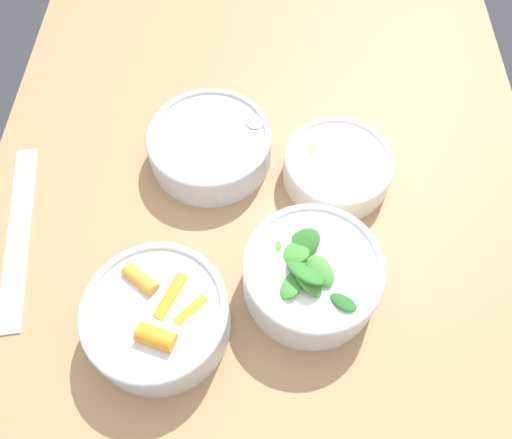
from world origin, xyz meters
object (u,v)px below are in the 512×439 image
object	(u,v)px
bowl_carrots	(158,317)
bowl_beans_hotdog	(210,146)
bowl_cookies	(337,167)
bowl_greens	(310,274)
ruler	(18,233)

from	to	relation	value
bowl_carrots	bowl_beans_hotdog	xyz separation A→B (m)	(0.25, -0.04, -0.01)
bowl_beans_hotdog	bowl_cookies	world-z (taller)	bowl_beans_hotdog
bowl_greens	ruler	xyz separation A→B (m)	(0.06, 0.38, -0.03)
bowl_greens	bowl_beans_hotdog	bearing A→B (deg)	34.32
ruler	bowl_cookies	bearing A→B (deg)	-76.52
bowl_carrots	bowl_greens	distance (m)	0.18
bowl_carrots	bowl_cookies	world-z (taller)	bowl_carrots
bowl_beans_hotdog	bowl_greens	bearing A→B (deg)	-145.68
bowl_carrots	ruler	size ratio (longest dim) A/B	0.60
bowl_beans_hotdog	bowl_carrots	bearing A→B (deg)	170.85
ruler	bowl_greens	bearing A→B (deg)	-99.64
bowl_beans_hotdog	ruler	bearing A→B (deg)	118.29
bowl_beans_hotdog	ruler	xyz separation A→B (m)	(-0.13, 0.24, -0.02)
bowl_beans_hotdog	bowl_cookies	distance (m)	0.18
bowl_cookies	bowl_carrots	bearing A→B (deg)	135.52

